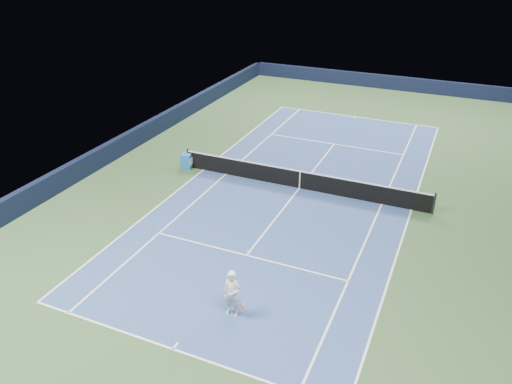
% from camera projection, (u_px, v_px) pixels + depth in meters
% --- Properties ---
extents(ground, '(40.00, 40.00, 0.00)m').
position_uv_depth(ground, '(299.00, 188.00, 25.02)').
color(ground, '#2F4C29').
rests_on(ground, ground).
extents(wall_far, '(22.00, 0.35, 1.10)m').
position_uv_depth(wall_far, '(379.00, 81.00, 40.87)').
color(wall_far, black).
rests_on(wall_far, ground).
extents(wall_left, '(0.35, 40.00, 1.10)m').
position_uv_depth(wall_left, '(121.00, 145.00, 28.61)').
color(wall_left, black).
rests_on(wall_left, ground).
extents(court_surface, '(10.97, 23.77, 0.01)m').
position_uv_depth(court_surface, '(299.00, 188.00, 25.02)').
color(court_surface, navy).
rests_on(court_surface, ground).
extents(baseline_far, '(10.97, 0.08, 0.00)m').
position_uv_depth(baseline_far, '(356.00, 117.00, 34.67)').
color(baseline_far, white).
rests_on(baseline_far, ground).
extents(baseline_near, '(10.97, 0.08, 0.00)m').
position_uv_depth(baseline_near, '(173.00, 349.00, 15.37)').
color(baseline_near, white).
rests_on(baseline_near, ground).
extents(sideline_doubles_right, '(0.08, 23.77, 0.00)m').
position_uv_depth(sideline_doubles_right, '(412.00, 210.00, 23.07)').
color(sideline_doubles_right, white).
rests_on(sideline_doubles_right, ground).
extents(sideline_doubles_left, '(0.08, 23.77, 0.00)m').
position_uv_depth(sideline_doubles_left, '(204.00, 170.00, 26.96)').
color(sideline_doubles_left, white).
rests_on(sideline_doubles_left, ground).
extents(sideline_singles_right, '(0.08, 23.77, 0.00)m').
position_uv_depth(sideline_singles_right, '(382.00, 204.00, 23.56)').
color(sideline_singles_right, white).
rests_on(sideline_singles_right, ground).
extents(sideline_singles_left, '(0.08, 23.77, 0.00)m').
position_uv_depth(sideline_singles_left, '(226.00, 174.00, 26.48)').
color(sideline_singles_left, white).
rests_on(sideline_singles_left, ground).
extents(service_line_far, '(8.23, 0.08, 0.00)m').
position_uv_depth(service_line_far, '(334.00, 144.00, 30.22)').
color(service_line_far, white).
rests_on(service_line_far, ground).
extents(service_line_near, '(8.23, 0.08, 0.00)m').
position_uv_depth(service_line_near, '(247.00, 255.00, 19.82)').
color(service_line_near, white).
rests_on(service_line_near, ground).
extents(center_service_line, '(0.08, 12.80, 0.00)m').
position_uv_depth(center_service_line, '(299.00, 188.00, 25.02)').
color(center_service_line, white).
rests_on(center_service_line, ground).
extents(center_mark_far, '(0.08, 0.30, 0.00)m').
position_uv_depth(center_mark_far, '(355.00, 117.00, 34.55)').
color(center_mark_far, white).
rests_on(center_mark_far, ground).
extents(center_mark_near, '(0.08, 0.30, 0.00)m').
position_uv_depth(center_mark_near, '(175.00, 346.00, 15.49)').
color(center_mark_near, white).
rests_on(center_mark_near, ground).
extents(tennis_net, '(12.90, 0.10, 1.07)m').
position_uv_depth(tennis_net, '(300.00, 179.00, 24.79)').
color(tennis_net, black).
rests_on(tennis_net, ground).
extents(sponsor_cube, '(0.62, 0.55, 0.84)m').
position_uv_depth(sponsor_cube, '(187.00, 161.00, 26.94)').
color(sponsor_cube, blue).
rests_on(sponsor_cube, ground).
extents(tennis_player, '(0.79, 1.25, 1.98)m').
position_uv_depth(tennis_player, '(232.00, 294.00, 16.38)').
color(tennis_player, white).
rests_on(tennis_player, ground).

